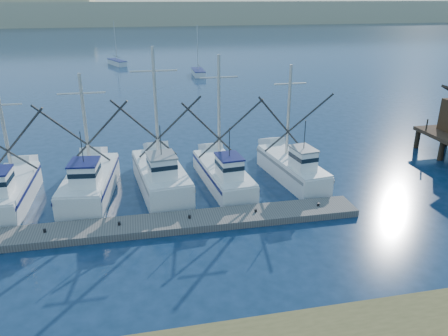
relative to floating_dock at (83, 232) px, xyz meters
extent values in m
plane|color=#0C2138|center=(8.90, -5.33, -0.22)|extent=(500.00, 500.00, 0.00)
cube|color=#655F5A|center=(0.00, 0.00, 0.00)|extent=(32.40, 2.40, 0.43)
cube|color=tan|center=(8.90, 204.67, 4.78)|extent=(360.00, 60.00, 10.00)
cube|color=white|center=(-4.79, 4.96, 0.54)|extent=(2.53, 7.21, 1.51)
cylinder|color=#B7B2A8|center=(-4.79, 6.18, 4.26)|extent=(0.22, 0.22, 5.93)
cube|color=white|center=(0.10, 5.18, 0.59)|extent=(3.66, 7.88, 1.62)
cube|color=white|center=(0.10, 3.23, 2.15)|extent=(1.81, 2.04, 1.50)
cylinder|color=#B7B2A8|center=(0.10, 6.48, 4.58)|extent=(0.22, 0.22, 6.35)
cube|color=white|center=(4.76, 5.18, 0.64)|extent=(3.66, 7.88, 1.71)
cube|color=white|center=(4.76, 3.23, 2.24)|extent=(1.82, 2.03, 1.50)
cylinder|color=#B7B2A8|center=(4.76, 6.48, 5.40)|extent=(0.22, 0.22, 7.82)
cube|color=white|center=(9.12, 5.30, 0.42)|extent=(3.15, 8.04, 1.28)
cube|color=white|center=(9.12, 3.29, 1.81)|extent=(1.58, 2.04, 1.50)
cylinder|color=#B7B2A8|center=(9.12, 6.64, 4.86)|extent=(0.22, 0.22, 7.60)
cube|color=white|center=(14.19, 5.14, 0.52)|extent=(3.14, 7.75, 1.48)
cube|color=white|center=(14.19, 3.22, 2.01)|extent=(1.48, 1.99, 1.50)
cylinder|color=#B7B2A8|center=(14.19, 6.43, 4.57)|extent=(0.22, 0.22, 6.61)
cube|color=white|center=(14.36, 50.36, 0.23)|extent=(1.82, 5.31, 0.90)
cylinder|color=#B7B2A8|center=(14.36, 50.66, 4.28)|extent=(0.12, 0.12, 7.20)
cube|color=white|center=(0.88, 65.22, 0.23)|extent=(3.79, 6.24, 0.90)
cylinder|color=#B7B2A8|center=(0.88, 65.52, 4.28)|extent=(0.12, 0.12, 7.20)
camera|label=1|loc=(3.29, -22.54, 12.34)|focal=35.00mm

